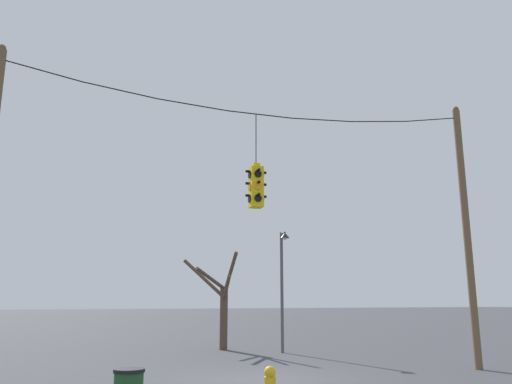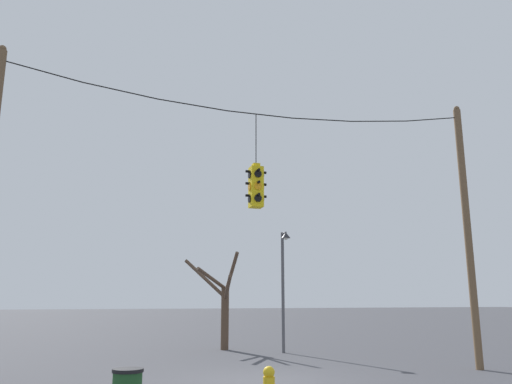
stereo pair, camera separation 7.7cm
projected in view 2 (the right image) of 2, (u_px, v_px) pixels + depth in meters
ground_plane at (262, 381)px, 12.34m from camera, size 200.00×200.00×0.00m
utility_pole_right at (468, 231)px, 15.15m from camera, size 0.22×0.22×8.05m
span_wire at (260, 107)px, 13.92m from camera, size 13.23×0.03×0.68m
traffic_light_near_right_pole at (256, 186)px, 13.40m from camera, size 0.58×0.58×2.63m
street_lamp at (284, 272)px, 19.36m from camera, size 0.36×0.64×4.58m
bare_tree at (222, 303)px, 20.20m from camera, size 1.83×2.56×3.83m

